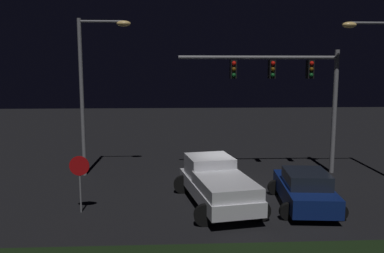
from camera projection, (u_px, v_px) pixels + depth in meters
name	position (u px, v px, depth m)	size (l,w,h in m)	color
ground_plane	(225.00, 192.00, 17.88)	(80.00, 80.00, 0.00)	black
pickup_truck	(216.00, 181.00, 16.15)	(3.51, 5.67, 1.80)	silver
car_sedan	(305.00, 189.00, 15.88)	(2.77, 4.56, 1.51)	navy
traffic_signal_gantry	(290.00, 81.00, 20.51)	(8.32, 0.56, 6.50)	slate
street_lamp_left	(92.00, 78.00, 20.12)	(2.66, 0.44, 8.01)	slate
street_lamp_right	(383.00, 79.00, 19.65)	(2.92, 0.44, 7.87)	slate
stop_sign	(80.00, 173.00, 15.14)	(0.76, 0.08, 2.23)	slate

